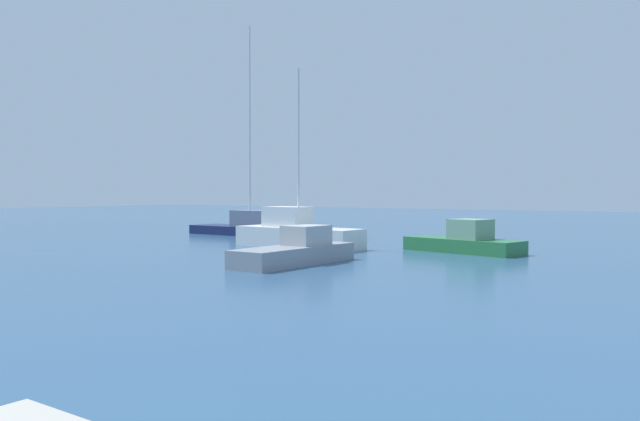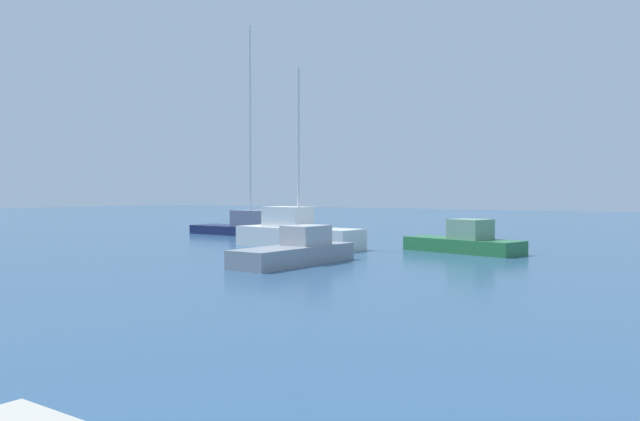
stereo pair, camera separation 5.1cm
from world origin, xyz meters
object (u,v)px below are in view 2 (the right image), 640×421
Objects in this scene: sailboat_white_near_pier at (296,233)px; motorboat_grey_behind_lamppost at (296,251)px; sailboat_navy_outer_mooring at (252,226)px; motorboat_green_far_right at (465,241)px.

motorboat_grey_behind_lamppost is at bearing -142.19° from sailboat_white_near_pier.
motorboat_green_far_right is at bearing -100.87° from sailboat_navy_outer_mooring.
sailboat_navy_outer_mooring is 16.01m from motorboat_grey_behind_lamppost.
motorboat_green_far_right is (2.24, -7.71, -0.22)m from sailboat_white_near_pier.
sailboat_white_near_pier reaches higher than motorboat_green_far_right.
sailboat_white_near_pier is (-5.15, -7.48, 0.12)m from sailboat_navy_outer_mooring.
sailboat_navy_outer_mooring reaches higher than sailboat_white_near_pier.
sailboat_navy_outer_mooring is 1.50× the size of sailboat_white_near_pier.
motorboat_grey_behind_lamppost is at bearing -132.29° from sailboat_navy_outer_mooring.
motorboat_green_far_right is at bearing -23.06° from motorboat_grey_behind_lamppost.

